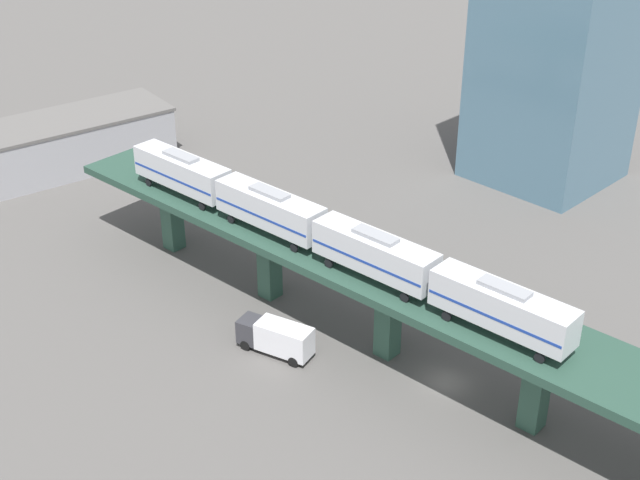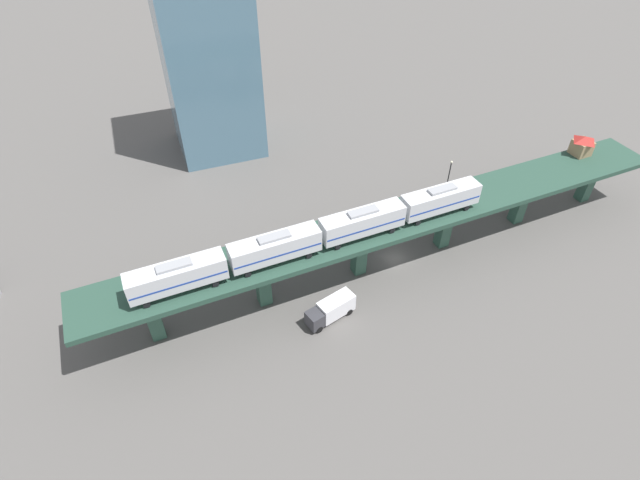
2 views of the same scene
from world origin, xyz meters
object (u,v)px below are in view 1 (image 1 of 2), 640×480
object	(u,v)px
subway_train	(320,230)
warehouse_building	(63,144)
delivery_truck	(276,337)
office_tower	(559,39)
street_car_green	(419,289)

from	to	relation	value
subway_train	warehouse_building	distance (m)	51.35
delivery_truck	office_tower	size ratio (longest dim) A/B	0.21
subway_train	delivery_truck	size ratio (longest dim) A/B	6.61
office_tower	subway_train	bearing A→B (deg)	-173.93
subway_train	warehouse_building	bearing A→B (deg)	86.76
subway_train	street_car_green	bearing A→B (deg)	-13.69
subway_train	delivery_truck	xyz separation A→B (m)	(-5.28, 0.37, -9.23)
delivery_truck	warehouse_building	xyz separation A→B (m)	(8.14, 50.33, 1.65)
warehouse_building	office_tower	xyz separation A→B (m)	(42.80, -45.85, 14.59)
street_car_green	warehouse_building	size ratio (longest dim) A/B	0.15
street_car_green	office_tower	distance (m)	39.06
street_car_green	office_tower	xyz separation A→B (m)	(34.29, 7.62, 17.06)
street_car_green	delivery_truck	world-z (taller)	delivery_truck
subway_train	office_tower	xyz separation A→B (m)	(45.67, 4.85, 7.01)
subway_train	office_tower	size ratio (longest dim) A/B	1.39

